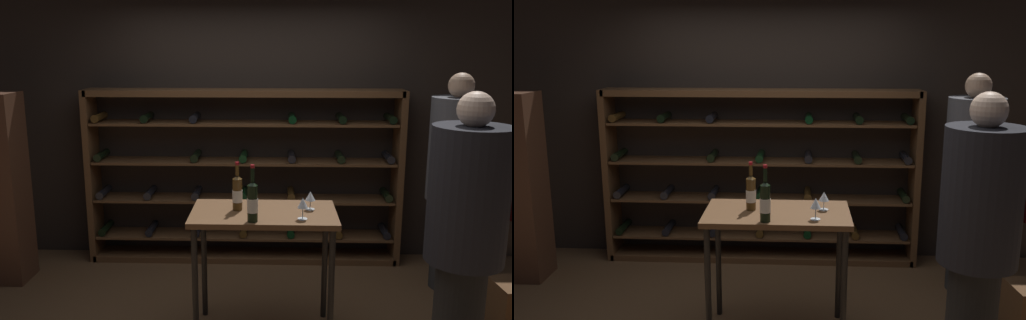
{
  "view_description": "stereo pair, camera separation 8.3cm",
  "coord_description": "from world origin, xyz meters",
  "views": [
    {
      "loc": [
        0.19,
        -3.7,
        2.15
      ],
      "look_at": [
        0.06,
        0.2,
        1.29
      ],
      "focal_mm": 37.72,
      "sensor_mm": 36.0,
      "label": 1
    },
    {
      "loc": [
        0.28,
        -3.7,
        2.15
      ],
      "look_at": [
        0.06,
        0.2,
        1.29
      ],
      "focal_mm": 37.72,
      "sensor_mm": 36.0,
      "label": 2
    }
  ],
  "objects": [
    {
      "name": "back_wall",
      "position": [
        0.0,
        1.63,
        1.43
      ],
      "size": [
        5.42,
        0.1,
        2.85
      ],
      "primitive_type": "cube",
      "color": "black",
      "rests_on": "ground"
    },
    {
      "name": "wine_rack",
      "position": [
        -0.1,
        1.42,
        0.84
      ],
      "size": [
        3.06,
        0.32,
        1.71
      ],
      "color": "brown",
      "rests_on": "ground"
    },
    {
      "name": "tasting_table",
      "position": [
        0.12,
        0.01,
        0.83
      ],
      "size": [
        1.05,
        0.59,
        0.95
      ],
      "color": "brown",
      "rests_on": "ground"
    },
    {
      "name": "person_bystander_dark_jacket",
      "position": [
        1.75,
        0.83,
        1.05
      ],
      "size": [
        0.46,
        0.46,
        1.91
      ],
      "rotation": [
        0.0,
        0.0,
        1.39
      ],
      "color": "#2B2B2B",
      "rests_on": "ground"
    },
    {
      "name": "person_bystander_red_print",
      "position": [
        1.4,
        -0.46,
        1.02
      ],
      "size": [
        0.49,
        0.49,
        1.87
      ],
      "rotation": [
        0.0,
        0.0,
        -1.25
      ],
      "color": "black",
      "rests_on": "ground"
    },
    {
      "name": "display_cabinet",
      "position": [
        -2.27,
        0.87,
        0.86
      ],
      "size": [
        0.44,
        0.36,
        1.72
      ],
      "primitive_type": "cube",
      "color": "#4C2D1E",
      "rests_on": "ground"
    },
    {
      "name": "wine_bottle_green_slim",
      "position": [
        -0.07,
        0.04,
        1.08
      ],
      "size": [
        0.07,
        0.07,
        0.36
      ],
      "color": "#4C3314",
      "rests_on": "tasting_table"
    },
    {
      "name": "wine_bottle_black_capsule",
      "position": [
        0.05,
        -0.22,
        1.1
      ],
      "size": [
        0.07,
        0.07,
        0.4
      ],
      "color": "black",
      "rests_on": "tasting_table"
    },
    {
      "name": "wine_glass_stemmed_right",
      "position": [
        0.46,
        0.07,
        1.05
      ],
      "size": [
        0.07,
        0.07,
        0.14
      ],
      "color": "silver",
      "rests_on": "tasting_table"
    },
    {
      "name": "wine_glass_stemmed_left",
      "position": [
        0.4,
        -0.16,
        1.06
      ],
      "size": [
        0.07,
        0.07,
        0.15
      ],
      "color": "silver",
      "rests_on": "tasting_table"
    }
  ]
}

